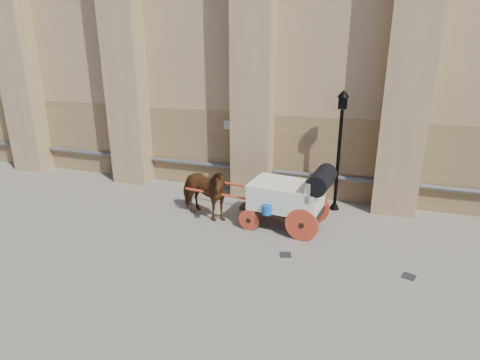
% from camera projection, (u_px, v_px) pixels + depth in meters
% --- Properties ---
extents(ground, '(90.00, 90.00, 0.00)m').
position_uv_depth(ground, '(250.00, 241.00, 12.55)').
color(ground, slate).
rests_on(ground, ground).
extents(horse, '(2.36, 1.65, 1.82)m').
position_uv_depth(horse, '(203.00, 192.00, 13.82)').
color(horse, brown).
rests_on(horse, ground).
extents(carriage, '(4.76, 1.78, 2.03)m').
position_uv_depth(carriage, '(291.00, 195.00, 13.05)').
color(carriage, black).
rests_on(carriage, ground).
extents(street_lamp, '(0.38, 0.38, 4.08)m').
position_uv_depth(street_lamp, '(339.00, 148.00, 14.05)').
color(street_lamp, black).
rests_on(street_lamp, ground).
extents(drain_grate_near, '(0.40, 0.40, 0.01)m').
position_uv_depth(drain_grate_near, '(285.00, 255.00, 11.81)').
color(drain_grate_near, black).
rests_on(drain_grate_near, ground).
extents(drain_grate_far, '(0.40, 0.40, 0.01)m').
position_uv_depth(drain_grate_far, '(409.00, 276.00, 10.79)').
color(drain_grate_far, black).
rests_on(drain_grate_far, ground).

